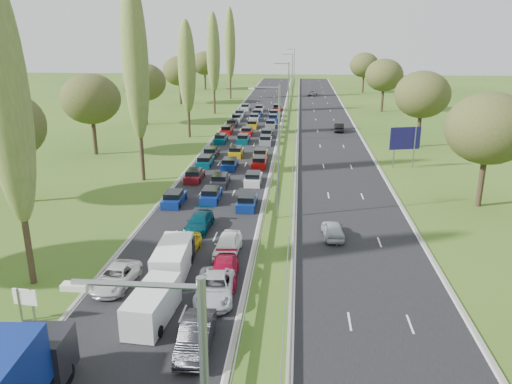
% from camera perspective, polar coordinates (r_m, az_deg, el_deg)
% --- Properties ---
extents(ground, '(260.00, 260.00, 0.00)m').
position_cam_1_polar(ground, '(81.69, 3.65, 6.23)').
color(ground, '#32561A').
rests_on(ground, ground).
extents(near_carriageway, '(10.50, 215.00, 0.04)m').
position_cam_1_polar(near_carriageway, '(84.54, -0.91, 6.66)').
color(near_carriageway, black).
rests_on(near_carriageway, ground).
extents(far_carriageway, '(10.50, 215.00, 0.04)m').
position_cam_1_polar(far_carriageway, '(84.27, 8.32, 6.44)').
color(far_carriageway, black).
rests_on(far_carriageway, ground).
extents(central_reservation, '(2.36, 215.00, 0.32)m').
position_cam_1_polar(central_reservation, '(84.03, 3.71, 6.94)').
color(central_reservation, gray).
rests_on(central_reservation, ground).
extents(lamp_columns, '(0.18, 140.18, 12.00)m').
position_cam_1_polar(lamp_columns, '(78.73, 3.70, 10.23)').
color(lamp_columns, gray).
rests_on(lamp_columns, ground).
extents(poplar_row, '(2.80, 127.80, 22.44)m').
position_cam_1_polar(poplar_row, '(70.57, -9.92, 14.35)').
color(poplar_row, '#2D2116').
rests_on(poplar_row, ground).
extents(woodland_left, '(8.00, 166.00, 11.10)m').
position_cam_1_polar(woodland_left, '(69.25, -19.44, 9.65)').
color(woodland_left, '#2D2116').
rests_on(woodland_left, ground).
extents(woodland_right, '(8.00, 153.00, 11.10)m').
position_cam_1_polar(woodland_right, '(69.57, 20.00, 9.62)').
color(woodland_right, '#2D2116').
rests_on(woodland_right, ground).
extents(traffic_queue_fill, '(9.08, 68.18, 0.80)m').
position_cam_1_polar(traffic_queue_fill, '(79.80, -1.26, 6.31)').
color(traffic_queue_fill, navy).
rests_on(traffic_queue_fill, ground).
extents(near_car_2, '(2.47, 4.83, 1.31)m').
position_cam_1_polar(near_car_2, '(35.07, -15.71, -9.33)').
color(near_car_2, silver).
rests_on(near_car_2, near_carriageway).
extents(near_car_7, '(2.15, 4.79, 1.36)m').
position_cam_1_polar(near_car_7, '(43.29, -6.48, -3.42)').
color(near_car_7, '#043847').
rests_on(near_car_7, near_carriageway).
extents(near_car_8, '(1.78, 4.01, 1.34)m').
position_cam_1_polar(near_car_8, '(38.98, -7.85, -5.95)').
color(near_car_8, '#C0A30C').
rests_on(near_car_8, near_carriageway).
extents(near_car_9, '(1.80, 4.79, 1.56)m').
position_cam_1_polar(near_car_9, '(27.87, -6.90, -16.05)').
color(near_car_9, black).
rests_on(near_car_9, near_carriageway).
extents(near_car_10, '(2.76, 5.35, 1.44)m').
position_cam_1_polar(near_car_10, '(32.53, -4.71, -10.78)').
color(near_car_10, silver).
rests_on(near_car_10, near_carriageway).
extents(near_car_11, '(2.17, 4.78, 1.36)m').
position_cam_1_polar(near_car_11, '(34.60, -3.66, -8.99)').
color(near_car_11, '#A20A2B').
rests_on(near_car_11, near_carriageway).
extents(near_car_12, '(1.98, 4.58, 1.54)m').
position_cam_1_polar(near_car_12, '(38.44, -3.26, -5.99)').
color(near_car_12, white).
rests_on(near_car_12, near_carriageway).
extents(far_car_0, '(1.88, 4.10, 1.36)m').
position_cam_1_polar(far_car_0, '(41.89, 8.78, -4.26)').
color(far_car_0, '#B0B5BB').
rests_on(far_car_0, far_carriageway).
extents(far_car_1, '(1.73, 4.51, 1.47)m').
position_cam_1_polar(far_car_1, '(87.70, 9.45, 7.33)').
color(far_car_1, black).
rests_on(far_car_1, far_carriageway).
extents(far_car_2, '(2.76, 5.31, 1.43)m').
position_cam_1_polar(far_car_2, '(138.57, 6.47, 11.20)').
color(far_car_2, gray).
rests_on(far_car_2, far_carriageway).
extents(white_van_front, '(1.97, 5.02, 2.02)m').
position_cam_1_polar(white_van_front, '(30.72, -11.65, -12.33)').
color(white_van_front, silver).
rests_on(white_van_front, near_carriageway).
extents(white_van_rear, '(2.10, 5.35, 2.15)m').
position_cam_1_polar(white_van_rear, '(35.87, -9.39, -7.48)').
color(white_van_rear, white).
rests_on(white_van_rear, near_carriageway).
extents(info_sign, '(1.50, 0.25, 2.10)m').
position_cam_1_polar(info_sign, '(32.61, -24.85, -11.19)').
color(info_sign, gray).
rests_on(info_sign, ground).
extents(direction_sign, '(3.89, 1.12, 5.20)m').
position_cam_1_polar(direction_sign, '(64.75, 16.67, 5.71)').
color(direction_sign, gray).
rests_on(direction_sign, ground).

